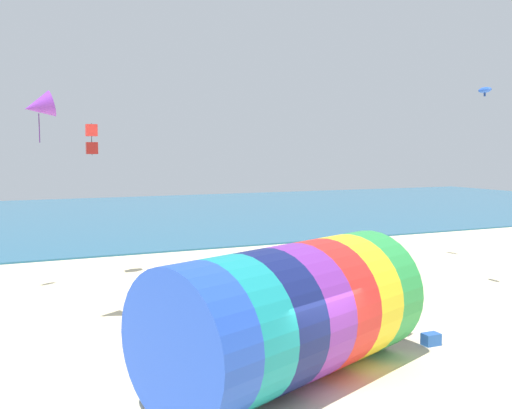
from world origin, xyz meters
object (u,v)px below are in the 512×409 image
(giant_inflatable_tube, at_px, (289,313))
(cooler_box, at_px, (431,339))
(kite_blue_parafoil, at_px, (485,90))
(kite_red_box, at_px, (92,139))
(kite_purple_delta, at_px, (38,106))
(kite_handler, at_px, (401,310))

(giant_inflatable_tube, distance_m, cooler_box, 5.39)
(giant_inflatable_tube, relative_size, kite_blue_parafoil, 11.04)
(giant_inflatable_tube, relative_size, kite_red_box, 5.87)
(cooler_box, bearing_deg, kite_purple_delta, 151.27)
(kite_handler, xyz_separation_m, kite_red_box, (-7.53, 12.30, 5.46))
(kite_handler, relative_size, kite_blue_parafoil, 2.32)
(giant_inflatable_tube, height_order, kite_purple_delta, kite_purple_delta)
(kite_purple_delta, xyz_separation_m, cooler_box, (10.53, -5.77, -7.02))
(kite_blue_parafoil, bearing_deg, kite_red_box, 146.44)
(kite_blue_parafoil, relative_size, cooler_box, 1.44)
(kite_handler, height_order, cooler_box, kite_handler)
(kite_handler, xyz_separation_m, cooler_box, (0.41, -0.92, -0.71))
(kite_handler, height_order, kite_purple_delta, kite_purple_delta)
(kite_handler, distance_m, cooler_box, 1.23)
(giant_inflatable_tube, relative_size, kite_handler, 4.76)
(kite_handler, xyz_separation_m, kite_purple_delta, (-10.12, 4.86, 6.30))
(giant_inflatable_tube, height_order, kite_blue_parafoil, kite_blue_parafoil)
(kite_purple_delta, bearing_deg, kite_handler, -25.63)
(kite_red_box, relative_size, kite_blue_parafoil, 1.88)
(kite_handler, height_order, kite_blue_parafoil, kite_blue_parafoil)
(kite_red_box, bearing_deg, kite_purple_delta, -109.22)
(kite_red_box, xyz_separation_m, kite_blue_parafoil, (13.84, -9.18, 1.87))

